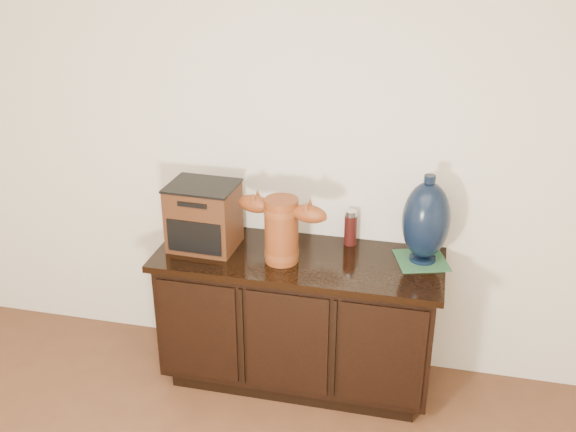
% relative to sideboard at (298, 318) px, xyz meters
% --- Properties ---
extents(sideboard, '(1.46, 0.56, 0.75)m').
position_rel_sideboard_xyz_m(sideboard, '(0.00, 0.00, 0.00)').
color(sideboard, black).
rests_on(sideboard, ground).
extents(terracotta_vessel, '(0.48, 0.20, 0.33)m').
position_rel_sideboard_xyz_m(terracotta_vessel, '(-0.07, -0.06, 0.56)').
color(terracotta_vessel, brown).
rests_on(terracotta_vessel, sideboard).
extents(tv_radio, '(0.36, 0.29, 0.34)m').
position_rel_sideboard_xyz_m(tv_radio, '(-0.50, 0.01, 0.54)').
color(tv_radio, '#422110').
rests_on(tv_radio, sideboard).
extents(green_mat, '(0.30, 0.30, 0.01)m').
position_rel_sideboard_xyz_m(green_mat, '(0.61, 0.10, 0.37)').
color(green_mat, '#295B36').
rests_on(green_mat, sideboard).
extents(lamp_base, '(0.29, 0.29, 0.45)m').
position_rel_sideboard_xyz_m(lamp_base, '(0.61, 0.10, 0.59)').
color(lamp_base, black).
rests_on(lamp_base, green_mat).
extents(spray_can, '(0.07, 0.07, 0.19)m').
position_rel_sideboard_xyz_m(spray_can, '(0.23, 0.20, 0.46)').
color(spray_can, '#53110E').
rests_on(spray_can, sideboard).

